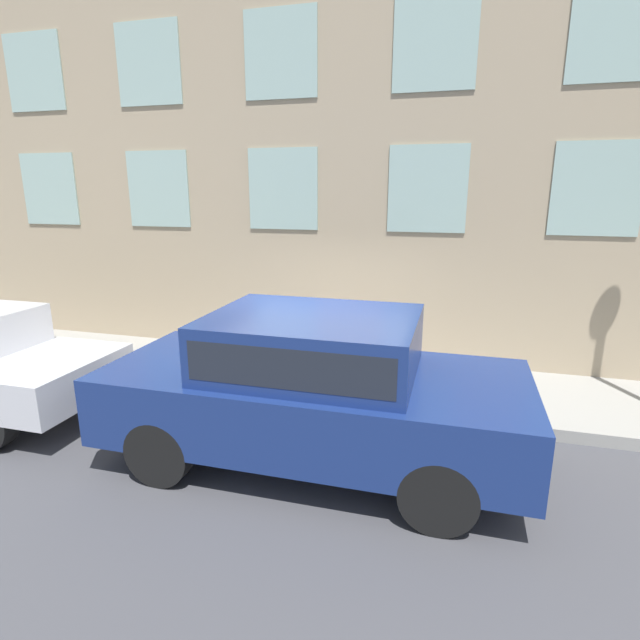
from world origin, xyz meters
name	(u,v)px	position (x,y,z in m)	size (l,w,h in m)	color
ground_plane	(318,413)	(0.00, 0.00, 0.00)	(80.00, 80.00, 0.00)	#47474C
sidewalk	(336,381)	(1.12, 0.00, 0.09)	(2.24, 60.00, 0.18)	#9E9B93
building_facade	(356,108)	(2.38, 0.00, 4.58)	(0.33, 40.00, 9.14)	tan
fire_hydrant	(328,363)	(0.69, 0.03, 0.55)	(0.28, 0.41, 0.74)	gold
person	(313,329)	(1.16, 0.42, 0.96)	(0.32, 0.21, 1.31)	navy
parked_car_navy_near	(313,383)	(-1.30, -0.31, 1.02)	(2.09, 4.91, 1.85)	black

